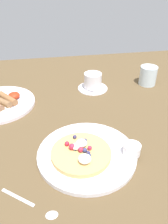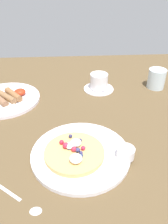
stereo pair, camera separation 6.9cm
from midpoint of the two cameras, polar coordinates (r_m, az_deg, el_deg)
ground_plane at (r=80.86cm, az=1.00°, el=-3.42°), size 157.85×133.55×3.00cm
pancake_plate at (r=66.83cm, az=2.28°, el=-10.51°), size 28.49×28.49×1.32cm
pancake_with_berries at (r=64.94cm, az=0.64°, el=-10.12°), size 17.04×17.04×3.44cm
syrup_ramekin at (r=65.51cm, az=13.44°, el=-9.96°), size 4.89×4.89×3.21cm
breakfast_plate at (r=96.23cm, az=-17.21°, el=3.01°), size 27.66×27.66×1.24cm
fried_breakfast at (r=93.80cm, az=-16.26°, el=3.63°), size 13.37×13.46×2.76cm
coffee_saucer at (r=101.08cm, az=5.66°, el=5.83°), size 13.02×13.02×0.80cm
coffee_cup at (r=99.58cm, az=5.76°, el=7.78°), size 7.58×10.79×6.43cm
teaspoon at (r=57.89cm, az=-11.28°, el=-21.46°), size 13.30×10.27×0.60cm
water_glass at (r=106.66cm, az=19.49°, el=7.83°), size 7.57×7.57×8.42cm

